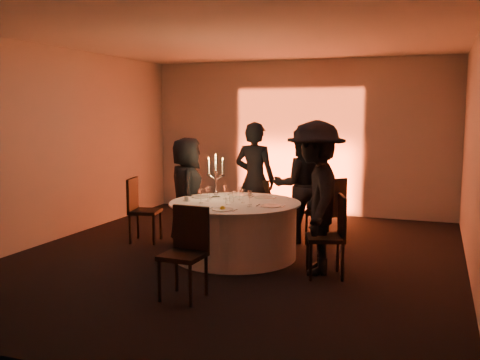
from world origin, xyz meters
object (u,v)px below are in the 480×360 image
(coffee_cup, at_px, (187,199))
(chair_right, at_px, (332,231))
(chair_back_right, at_px, (328,208))
(guest_back_right, at_px, (300,185))
(chair_back_left, at_px, (259,204))
(chair_left, at_px, (140,206))
(guest_left, at_px, (187,191))
(candelabra, at_px, (216,182))
(chair_front, at_px, (186,246))
(guest_back_left, at_px, (255,180))
(banquet_table, at_px, (235,230))
(guest_right, at_px, (316,197))

(coffee_cup, bearing_deg, chair_right, -7.55)
(chair_back_right, distance_m, guest_back_right, 0.59)
(chair_back_left, bearing_deg, chair_left, 33.96)
(guest_back_right, height_order, coffee_cup, guest_back_right)
(chair_left, height_order, guest_left, guest_left)
(chair_back_left, relative_size, coffee_cup, 8.47)
(guest_back_right, relative_size, candelabra, 2.75)
(chair_front, height_order, guest_back_left, guest_back_left)
(chair_back_left, bearing_deg, chair_right, 134.09)
(chair_left, bearing_deg, guest_left, -87.58)
(chair_back_left, relative_size, chair_front, 0.95)
(chair_back_left, bearing_deg, chair_back_right, 167.72)
(chair_front, xyz_separation_m, candelabra, (-0.46, 1.91, 0.44))
(banquet_table, bearing_deg, chair_front, -87.44)
(guest_left, height_order, guest_back_left, guest_back_left)
(chair_front, bearing_deg, guest_back_right, 81.39)
(chair_left, bearing_deg, banquet_table, -112.72)
(guest_right, bearing_deg, chair_back_right, 168.32)
(chair_back_left, height_order, guest_back_left, guest_back_left)
(chair_left, xyz_separation_m, coffee_cup, (1.03, -0.47, 0.24))
(chair_left, bearing_deg, candelabra, -105.46)
(chair_left, bearing_deg, chair_front, -150.41)
(chair_back_right, height_order, guest_left, guest_left)
(chair_front, height_order, candelabra, candelabra)
(chair_back_left, height_order, chair_front, chair_front)
(chair_back_right, relative_size, guest_left, 0.64)
(chair_right, height_order, chair_front, chair_right)
(chair_right, height_order, candelabra, candelabra)
(chair_right, bearing_deg, guest_right, -131.40)
(guest_left, distance_m, guest_back_right, 1.73)
(banquet_table, distance_m, coffee_cup, 0.79)
(chair_right, relative_size, guest_right, 0.53)
(guest_left, bearing_deg, guest_back_left, -76.53)
(chair_right, xyz_separation_m, chair_front, (-1.34, -1.25, -0.01))
(guest_back_right, bearing_deg, candelabra, 14.34)
(guest_right, distance_m, coffee_cup, 1.86)
(chair_back_left, distance_m, chair_back_right, 1.22)
(guest_left, relative_size, guest_back_left, 0.88)
(chair_back_left, xyz_separation_m, chair_back_right, (1.18, -0.32, 0.06))
(chair_left, relative_size, guest_left, 0.61)
(banquet_table, relative_size, guest_left, 1.11)
(guest_right, relative_size, coffee_cup, 17.24)
(chair_back_left, distance_m, chair_right, 2.27)
(chair_back_left, height_order, guest_back_right, guest_back_right)
(guest_back_left, height_order, coffee_cup, guest_back_left)
(banquet_table, relative_size, chair_right, 1.80)
(guest_left, xyz_separation_m, guest_right, (2.16, -0.83, 0.14))
(guest_back_left, xyz_separation_m, guest_right, (1.32, -1.56, 0.03))
(chair_front, bearing_deg, guest_left, 118.04)
(chair_right, bearing_deg, candelabra, -128.88)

